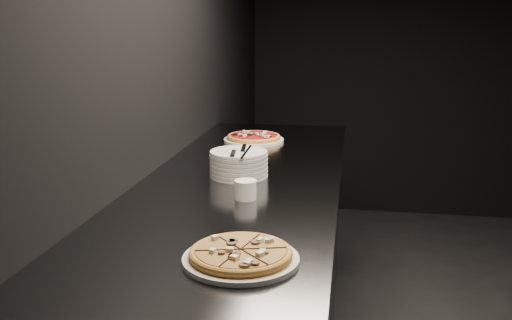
% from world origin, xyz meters
% --- Properties ---
extents(wall_left, '(0.02, 5.00, 2.80)m').
position_xyz_m(wall_left, '(-2.50, 0.00, 1.40)').
color(wall_left, black).
rests_on(wall_left, floor).
extents(counter, '(0.74, 2.44, 0.92)m').
position_xyz_m(counter, '(-2.13, 0.00, 0.46)').
color(counter, '#55575C').
rests_on(counter, floor).
extents(pizza_mushroom, '(0.32, 0.32, 0.03)m').
position_xyz_m(pizza_mushroom, '(-1.99, -0.73, 0.94)').
color(pizza_mushroom, silver).
rests_on(pizza_mushroom, counter).
extents(pizza_tomato, '(0.31, 0.31, 0.03)m').
position_xyz_m(pizza_tomato, '(-2.20, 0.72, 0.94)').
color(pizza_tomato, silver).
rests_on(pizza_tomato, counter).
extents(plate_stack, '(0.22, 0.22, 0.10)m').
position_xyz_m(plate_stack, '(-2.15, 0.07, 0.97)').
color(plate_stack, silver).
rests_on(plate_stack, counter).
extents(cutlery, '(0.08, 0.24, 0.01)m').
position_xyz_m(cutlery, '(-2.14, 0.05, 1.02)').
color(cutlery, '#B9BBC0').
rests_on(cutlery, plate_stack).
extents(ramekin, '(0.07, 0.07, 0.06)m').
position_xyz_m(ramekin, '(-2.07, -0.21, 0.95)').
color(ramekin, silver).
rests_on(ramekin, counter).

